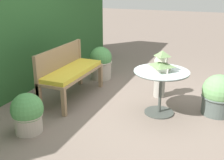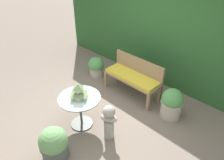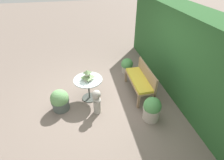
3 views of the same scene
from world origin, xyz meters
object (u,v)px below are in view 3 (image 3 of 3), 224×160
garden_bench (139,81)px  potted_plant_bench_left (127,66)px  patio_table (88,83)px  pagoda_birdhouse (88,75)px  garden_bust (97,101)px  potted_plant_hedge_corner (60,100)px  potted_plant_table_near (152,109)px

garden_bench → potted_plant_bench_left: bearing=-178.9°
patio_table → pagoda_birdhouse: 0.26m
pagoda_birdhouse → garden_bust: size_ratio=0.42×
garden_bust → potted_plant_hedge_corner: 0.99m
garden_bench → potted_plant_bench_left: size_ratio=2.52×
pagoda_birdhouse → potted_plant_bench_left: bearing=129.2°
garden_bust → potted_plant_table_near: bearing=46.4°
pagoda_birdhouse → garden_bench: bearing=88.8°
pagoda_birdhouse → patio_table: bearing=90.0°
garden_bust → potted_plant_hedge_corner: (-0.32, -0.93, -0.11)m
patio_table → pagoda_birdhouse: bearing=-90.0°
garden_bust → pagoda_birdhouse: bearing=170.4°
pagoda_birdhouse → potted_plant_table_near: (1.09, 1.43, -0.45)m
pagoda_birdhouse → garden_bust: (0.62, 0.15, -0.38)m
garden_bench → garden_bust: size_ratio=1.87×
potted_plant_hedge_corner → patio_table: bearing=110.7°
garden_bench → potted_plant_table_near: (1.07, -0.02, -0.11)m
pagoda_birdhouse → garden_bust: pagoda_birdhouse is taller
potted_plant_hedge_corner → potted_plant_table_near: size_ratio=0.93×
pagoda_birdhouse → potted_plant_bench_left: size_ratio=0.56×
garden_bench → pagoda_birdhouse: (-0.03, -1.45, 0.35)m
garden_bench → potted_plant_hedge_corner: (0.26, -2.23, -0.14)m
potted_plant_bench_left → garden_bust: bearing=-35.7°
pagoda_birdhouse → potted_plant_hedge_corner: pagoda_birdhouse is taller
potted_plant_hedge_corner → potted_plant_table_near: 2.35m
garden_bench → potted_plant_hedge_corner: potted_plant_hedge_corner is taller
potted_plant_hedge_corner → garden_bust: bearing=70.9°
potted_plant_table_near → pagoda_birdhouse: bearing=-127.4°
patio_table → garden_bench: bearing=88.8°
potted_plant_table_near → potted_plant_hedge_corner: bearing=-109.9°
potted_plant_bench_left → patio_table: bearing=-50.8°
garden_bust → potted_plant_table_near: garden_bust is taller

